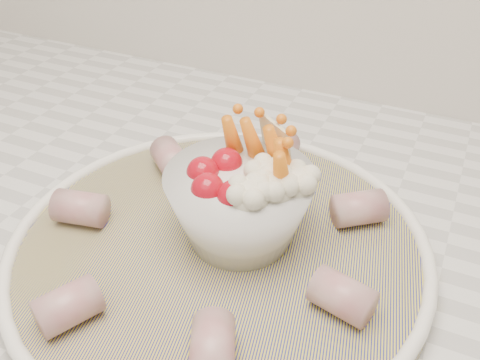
% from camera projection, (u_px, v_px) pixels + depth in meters
% --- Properties ---
extents(serving_platter, '(0.43, 0.43, 0.02)m').
position_uv_depth(serving_platter, '(219.00, 246.00, 0.47)').
color(serving_platter, navy).
rests_on(serving_platter, kitchen_counter).
extents(veggie_bowl, '(0.13, 0.13, 0.11)m').
position_uv_depth(veggie_bowl, '(243.00, 200.00, 0.45)').
color(veggie_bowl, silver).
rests_on(veggie_bowl, serving_platter).
extents(cured_meat_rolls, '(0.30, 0.31, 0.03)m').
position_uv_depth(cured_meat_rolls, '(218.00, 228.00, 0.46)').
color(cured_meat_rolls, '#A04951').
rests_on(cured_meat_rolls, serving_platter).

